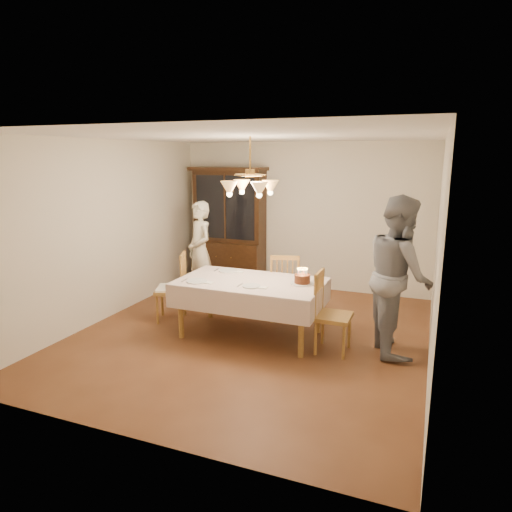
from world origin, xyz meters
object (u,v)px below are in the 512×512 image
at_px(dining_table, 250,286).
at_px(china_hutch, 229,228).
at_px(elderly_woman, 200,251).
at_px(birthday_cake, 302,280).
at_px(chair_far_side, 285,290).

xyz_separation_m(dining_table, china_hutch, (-1.34, 2.25, 0.36)).
bearing_deg(elderly_woman, birthday_cake, 10.83).
bearing_deg(china_hutch, elderly_woman, -92.06).
relative_size(elderly_woman, birthday_cake, 5.48).
xyz_separation_m(china_hutch, elderly_woman, (-0.04, -1.08, -0.22)).
distance_m(chair_far_side, elderly_woman, 1.71).
xyz_separation_m(elderly_woman, birthday_cake, (2.05, -1.07, -0.01)).
bearing_deg(dining_table, elderly_woman, 139.56).
bearing_deg(china_hutch, chair_far_side, -43.64).
bearing_deg(birthday_cake, dining_table, -171.41).
xyz_separation_m(dining_table, elderly_woman, (-1.38, 1.17, 0.14)).
xyz_separation_m(china_hutch, chair_far_side, (1.58, -1.50, -0.60)).
distance_m(china_hutch, birthday_cake, 2.95).
bearing_deg(birthday_cake, china_hutch, 133.05).
xyz_separation_m(dining_table, chair_far_side, (0.24, 0.75, -0.24)).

